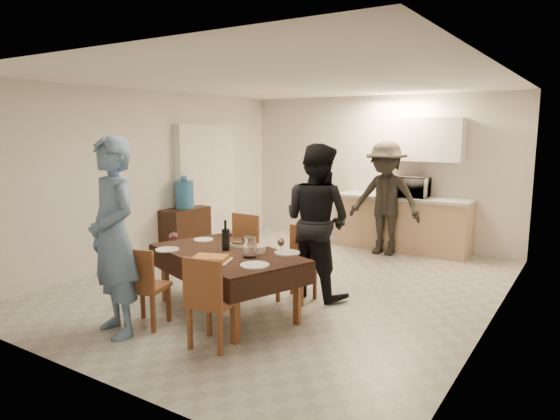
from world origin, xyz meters
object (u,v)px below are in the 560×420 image
Objects in this scene: dining_table at (227,255)px; wine_bottle at (226,235)px; water_pitcher at (249,247)px; water_jug at (185,194)px; savoury_tart at (211,258)px; person_kitchen at (385,198)px; person_far at (317,221)px; person_near at (114,237)px; console at (186,231)px; microwave at (410,187)px.

wine_bottle is at bearing 154.29° from dining_table.
wine_bottle reaches higher than dining_table.
wine_bottle is 0.42m from water_pitcher.
water_jug reaches higher than savoury_tart.
person_kitchen reaches higher than savoury_tart.
person_kitchen is (0.39, 3.83, 0.20)m from savoury_tart.
savoury_tart is (-0.25, -0.33, -0.08)m from water_pitcher.
savoury_tart is (2.35, -2.10, -0.26)m from water_jug.
water_jug is at bearing 145.79° from water_pitcher.
water_jug is at bearing -5.19° from person_far.
dining_table is 1.23m from person_near.
wine_bottle is at bearing 109.23° from savoury_tart.
wine_bottle is at bearing 82.22° from person_near.
person_kitchen is (2.74, 1.73, 0.54)m from console.
water_pitcher is 0.11× the size of person_near.
person_far reaches higher than console.
person_far is 1.01× the size of person_kitchen.
water_pitcher is (0.40, -0.10, -0.06)m from wine_bottle.
wine_bottle is (-0.05, 0.05, 0.20)m from dining_table.
person_far is (0.55, 1.05, 0.27)m from dining_table.
console is 1.80× the size of water_jug.
wine_bottle is 0.17× the size of person_near.
person_kitchen is at bearing 32.27° from water_jug.
wine_bottle is (2.20, -1.67, -0.11)m from water_jug.
person_far is at bearing 72.53° from savoury_tart.
wine_bottle is 1.21m from person_near.
wine_bottle reaches higher than savoury_tart.
person_near reaches higher than savoury_tart.
dining_table is at bearing -98.03° from person_kitchen.
console is at bearing 138.25° from savoury_tart.
person_far is (1.10, 2.10, -0.05)m from person_near.
console reaches higher than savoury_tart.
person_far reaches higher than wine_bottle.
wine_bottle is 0.48m from savoury_tart.
microwave reaches higher than water_pitcher.
person_far is (2.80, -0.67, -0.05)m from water_jug.
water_jug reaches higher than water_pitcher.
savoury_tart is at bearing -127.15° from water_pitcher.
dining_table is 4.46× the size of water_jug.
dining_table is 0.40m from savoury_tart.
water_pitcher is at bearing 11.16° from dining_table.
person_far is at bearing 79.02° from person_near.
water_pitcher is 1.36m from person_near.
water_jug reaches higher than wine_bottle.
water_jug is 3.15m from water_pitcher.
person_kitchen reaches higher than microwave.
savoury_tart is 0.21× the size of person_kitchen.
water_jug is 2.77m from wine_bottle.
microwave is (0.39, 3.95, 0.27)m from water_pitcher.
savoury_tart is at bearing 62.54° from person_near.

